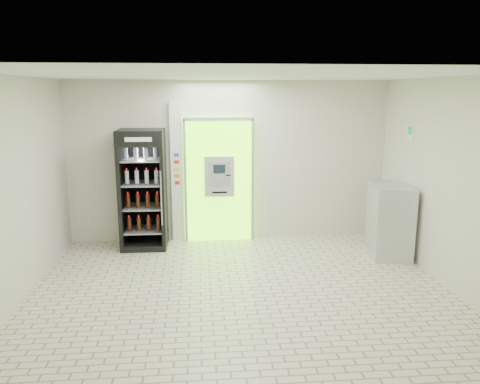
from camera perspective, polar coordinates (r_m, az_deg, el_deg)
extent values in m
plane|color=beige|center=(6.83, 0.19, -11.96)|extent=(6.00, 6.00, 0.00)
plane|color=beige|center=(8.82, -1.32, 3.74)|extent=(6.00, 0.00, 6.00)
plane|color=beige|center=(3.97, 3.60, -6.85)|extent=(6.00, 0.00, 6.00)
plane|color=beige|center=(6.78, -25.92, -0.05)|extent=(0.00, 5.00, 5.00)
plane|color=beige|center=(7.28, 24.42, 0.85)|extent=(0.00, 5.00, 5.00)
plane|color=white|center=(6.24, 0.21, 14.08)|extent=(6.00, 6.00, 0.00)
cube|color=#70FF10|center=(8.80, -2.57, 1.40)|extent=(1.20, 0.12, 2.30)
cube|color=gray|center=(8.59, -2.63, 8.87)|extent=(1.28, 0.04, 0.06)
cube|color=gray|center=(8.73, -6.69, 1.23)|extent=(0.04, 0.04, 2.30)
cube|color=gray|center=(8.78, 1.56, 1.38)|extent=(0.04, 0.04, 2.30)
cube|color=black|center=(8.90, -1.88, -2.77)|extent=(0.62, 0.01, 0.67)
cube|color=black|center=(8.62, -4.88, 6.72)|extent=(0.22, 0.01, 0.18)
cube|color=#B6B9BE|center=(8.67, -2.55, 1.91)|extent=(0.55, 0.12, 0.75)
cube|color=black|center=(8.58, -2.54, 2.82)|extent=(0.22, 0.01, 0.16)
cube|color=gray|center=(8.63, -2.52, 0.99)|extent=(0.16, 0.01, 0.12)
cube|color=black|center=(8.61, -1.47, 2.05)|extent=(0.09, 0.01, 0.02)
cube|color=black|center=(8.67, -2.51, -0.05)|extent=(0.28, 0.01, 0.03)
cube|color=silver|center=(8.79, -7.68, 2.29)|extent=(0.22, 0.10, 2.60)
cube|color=#193FB2|center=(8.69, -7.76, 4.50)|extent=(0.09, 0.01, 0.06)
cube|color=red|center=(8.70, -7.73, 3.65)|extent=(0.09, 0.01, 0.06)
cube|color=yellow|center=(8.72, -7.71, 2.81)|extent=(0.09, 0.01, 0.06)
cube|color=orange|center=(8.75, -7.69, 1.97)|extent=(0.09, 0.01, 0.06)
cube|color=red|center=(8.77, -7.66, 1.13)|extent=(0.09, 0.01, 0.06)
cube|color=black|center=(8.57, -11.74, 0.32)|extent=(0.81, 0.74, 2.14)
cube|color=black|center=(8.89, -11.50, 0.76)|extent=(0.80, 0.06, 2.14)
cube|color=#AA0913|center=(8.07, -12.31, 6.27)|extent=(0.79, 0.02, 0.26)
cube|color=white|center=(8.07, -12.31, 6.27)|extent=(0.45, 0.01, 0.07)
cube|color=black|center=(8.83, -11.45, -6.16)|extent=(0.81, 0.74, 0.11)
cylinder|color=gray|center=(8.18, -9.59, -0.77)|extent=(0.02, 0.02, 0.96)
cube|color=gray|center=(8.75, -11.53, -4.49)|extent=(0.68, 0.63, 0.02)
cube|color=gray|center=(8.64, -11.65, -1.77)|extent=(0.68, 0.63, 0.02)
cube|color=gray|center=(8.55, -11.77, 1.02)|extent=(0.68, 0.63, 0.02)
cube|color=gray|center=(8.48, -11.89, 3.86)|extent=(0.68, 0.63, 0.02)
cube|color=#B6B9BE|center=(8.45, 17.78, -3.31)|extent=(0.76, 1.02, 1.24)
cube|color=gray|center=(8.32, 15.82, -2.99)|extent=(0.14, 0.90, 0.01)
cube|color=white|center=(8.43, 20.07, 6.86)|extent=(0.02, 0.22, 0.26)
cube|color=#0C8937|center=(8.42, 20.01, 7.07)|extent=(0.00, 0.14, 0.14)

